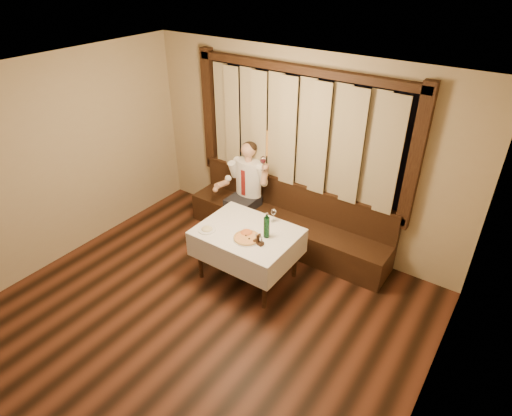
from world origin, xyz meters
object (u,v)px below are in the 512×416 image
Objects in this scene: pizza at (247,238)px; dining_table at (247,237)px; green_bottle at (267,227)px; seated_man at (246,183)px; pasta_red at (246,232)px; cruet_caddy at (259,241)px; banquette at (287,224)px; pasta_cream at (207,228)px.

dining_table is at bearing 124.70° from pizza.
pizza is 1.03× the size of green_bottle.
seated_man reaches higher than dining_table.
cruet_caddy is at bearing -20.06° from pasta_red.
dining_table is 0.16m from pasta_red.
banquette is 9.20× the size of green_bottle.
dining_table is 0.22m from pizza.
dining_table is 3.65× the size of green_bottle.
dining_table is 0.87× the size of seated_man.
green_bottle is 0.21m from cruet_caddy.
cruet_caddy reaches higher than pasta_red.
dining_table is at bearing 117.78° from pasta_red.
pizza is at bearing -55.30° from dining_table.
pasta_cream is (-0.44, -1.31, 0.48)m from banquette.
cruet_caddy is (0.72, 0.13, 0.02)m from pasta_cream.
dining_table is 0.36m from cruet_caddy.
pasta_red is at bearing -88.31° from banquette.
dining_table is 3.55× the size of pizza.
banquette is 2.19× the size of seated_man.
pizza is at bearing -51.10° from pasta_red.
pasta_red is 0.52m from pasta_cream.
cruet_caddy is at bearing -1.11° from pizza.
green_bottle is 2.48× the size of cruet_caddy.
pizza is at bearing -53.68° from seated_man.
pizza is 0.28m from green_bottle.
banquette is 1.31m from cruet_caddy.
pizza is 0.11m from pasta_red.
seated_man is (-0.72, 0.99, 0.05)m from pasta_red.
green_bottle is (0.28, -0.99, 0.59)m from banquette.
pizza is 0.24× the size of seated_man.
pizza is (0.10, -0.15, 0.12)m from dining_table.
pizza is 2.55× the size of cruet_caddy.
pizza is 1.43× the size of pasta_red.
banquette reaches higher than pasta_cream.
seated_man is (-0.97, 0.90, -0.06)m from green_bottle.
pasta_red is 1.09× the size of pasta_cream.
cruet_caddy is at bearing -88.18° from green_bottle.
pasta_cream is at bearing -156.23° from green_bottle.
pasta_red is (0.03, -1.08, 0.48)m from banquette.
seated_man reaches higher than pasta_cream.
green_bottle is (0.71, 0.31, 0.12)m from pasta_cream.
cruet_caddy reaches higher than pizza.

